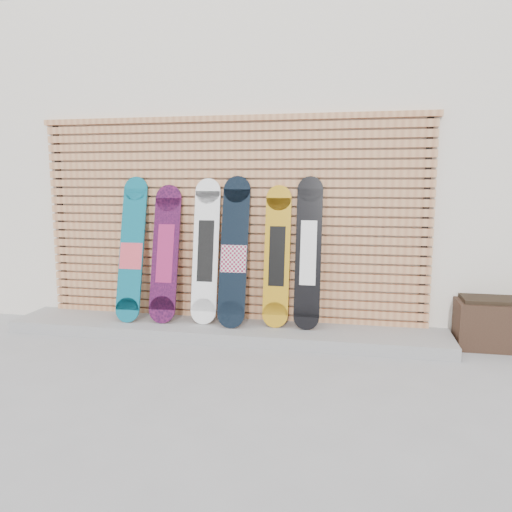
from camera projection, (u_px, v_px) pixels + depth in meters
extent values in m
plane|color=#959597|center=(221.00, 359.00, 4.58)|extent=(80.00, 80.00, 0.00)
cube|color=silver|center=(311.00, 169.00, 7.61)|extent=(12.00, 5.00, 3.60)
cube|color=gray|center=(224.00, 330.00, 5.26)|extent=(4.60, 0.70, 0.12)
cube|color=#BE7B4F|center=(230.00, 316.00, 5.53)|extent=(4.20, 0.05, 0.08)
cube|color=#BE7B4F|center=(230.00, 307.00, 5.51)|extent=(4.20, 0.05, 0.08)
cube|color=#BE7B4F|center=(230.00, 299.00, 5.50)|extent=(4.20, 0.05, 0.07)
cube|color=#BE7B4F|center=(230.00, 290.00, 5.48)|extent=(4.20, 0.05, 0.07)
cube|color=#BE7B4F|center=(230.00, 281.00, 5.47)|extent=(4.20, 0.05, 0.07)
cube|color=#BE7B4F|center=(230.00, 273.00, 5.45)|extent=(4.20, 0.05, 0.07)
cube|color=#BE7B4F|center=(230.00, 264.00, 5.44)|extent=(4.20, 0.05, 0.07)
cube|color=#BE7B4F|center=(230.00, 255.00, 5.43)|extent=(4.20, 0.05, 0.07)
cube|color=#BE7B4F|center=(230.00, 246.00, 5.41)|extent=(4.20, 0.05, 0.07)
cube|color=#BE7B4F|center=(230.00, 237.00, 5.40)|extent=(4.20, 0.05, 0.08)
cube|color=#BE7B4F|center=(230.00, 229.00, 5.38)|extent=(4.20, 0.05, 0.08)
cube|color=#BE7B4F|center=(230.00, 220.00, 5.37)|extent=(4.20, 0.05, 0.08)
cube|color=#BE7B4F|center=(230.00, 211.00, 5.35)|extent=(4.20, 0.05, 0.08)
cube|color=#BE7B4F|center=(229.00, 202.00, 5.34)|extent=(4.20, 0.05, 0.08)
cube|color=#BE7B4F|center=(229.00, 192.00, 5.32)|extent=(4.20, 0.05, 0.08)
cube|color=#BE7B4F|center=(229.00, 183.00, 5.31)|extent=(4.20, 0.05, 0.08)
cube|color=#BE7B4F|center=(229.00, 174.00, 5.29)|extent=(4.20, 0.05, 0.08)
cube|color=#BE7B4F|center=(229.00, 165.00, 5.28)|extent=(4.20, 0.05, 0.08)
cube|color=#BE7B4F|center=(229.00, 155.00, 5.27)|extent=(4.20, 0.05, 0.08)
cube|color=#BE7B4F|center=(229.00, 146.00, 5.25)|extent=(4.20, 0.05, 0.08)
cube|color=#BE7B4F|center=(229.00, 137.00, 5.24)|extent=(4.20, 0.05, 0.08)
cube|color=#BE7B4F|center=(229.00, 127.00, 5.22)|extent=(4.20, 0.05, 0.08)
cube|color=black|center=(62.00, 224.00, 5.79)|extent=(0.06, 0.04, 2.23)
cube|color=black|center=(425.00, 231.00, 5.02)|extent=(0.06, 0.04, 2.23)
cube|color=#BE7B4F|center=(229.00, 118.00, 5.21)|extent=(4.26, 0.07, 0.06)
cube|color=#0C5E75|center=(132.00, 249.00, 5.39)|extent=(0.27, 0.34, 1.29)
cylinder|color=#0C5E75|center=(128.00, 310.00, 5.33)|extent=(0.27, 0.09, 0.27)
cylinder|color=#0C5E75|center=(136.00, 189.00, 5.45)|extent=(0.27, 0.09, 0.27)
cube|color=#EF5464|center=(131.00, 256.00, 5.38)|extent=(0.25, 0.09, 0.28)
cube|color=black|center=(165.00, 253.00, 5.34)|extent=(0.29, 0.30, 1.18)
cylinder|color=black|center=(162.00, 310.00, 5.30)|extent=(0.29, 0.09, 0.29)
cylinder|color=black|center=(169.00, 198.00, 5.39)|extent=(0.29, 0.09, 0.29)
cube|color=#9C1F58|center=(165.00, 253.00, 5.34)|extent=(0.18, 0.17, 0.62)
cube|color=white|center=(206.00, 251.00, 5.28)|extent=(0.28, 0.26, 1.26)
cylinder|color=white|center=(203.00, 311.00, 5.26)|extent=(0.28, 0.07, 0.28)
cylinder|color=white|center=(208.00, 191.00, 5.30)|extent=(0.28, 0.07, 0.28)
cube|color=black|center=(206.00, 251.00, 5.28)|extent=(0.17, 0.15, 0.64)
cube|color=black|center=(234.00, 251.00, 5.18)|extent=(0.29, 0.33, 1.27)
cylinder|color=black|center=(231.00, 314.00, 5.12)|extent=(0.29, 0.09, 0.28)
cylinder|color=black|center=(237.00, 189.00, 5.23)|extent=(0.29, 0.09, 0.28)
cube|color=silver|center=(234.00, 259.00, 5.17)|extent=(0.27, 0.09, 0.28)
cube|color=#C08914|center=(277.00, 256.00, 5.15)|extent=(0.27, 0.24, 1.19)
cylinder|color=#C08914|center=(275.00, 315.00, 5.14)|extent=(0.27, 0.07, 0.27)
cylinder|color=#C08914|center=(279.00, 198.00, 5.17)|extent=(0.27, 0.07, 0.27)
cube|color=black|center=(277.00, 256.00, 5.15)|extent=(0.16, 0.14, 0.61)
cube|color=black|center=(308.00, 253.00, 5.08)|extent=(0.26, 0.26, 1.29)
cylinder|color=black|center=(306.00, 317.00, 5.06)|extent=(0.26, 0.07, 0.26)
cylinder|color=black|center=(310.00, 189.00, 5.09)|extent=(0.26, 0.07, 0.26)
cube|color=white|center=(308.00, 253.00, 5.08)|extent=(0.16, 0.14, 0.65)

